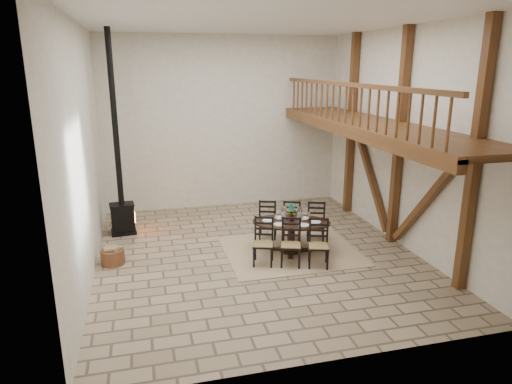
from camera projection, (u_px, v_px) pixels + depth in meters
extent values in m
plane|color=tan|center=(257.00, 255.00, 10.35)|extent=(8.00, 8.00, 0.00)
cube|color=white|center=(223.00, 123.00, 13.41)|extent=(7.00, 0.02, 5.00)
cube|color=white|center=(334.00, 196.00, 5.95)|extent=(7.00, 0.02, 5.00)
cube|color=white|center=(83.00, 153.00, 8.85)|extent=(0.02, 8.00, 5.00)
cube|color=white|center=(404.00, 139.00, 10.51)|extent=(0.02, 8.00, 5.00)
cube|color=white|center=(257.00, 21.00, 9.01)|extent=(7.00, 8.00, 0.02)
cube|color=brown|center=(475.00, 161.00, 8.15)|extent=(0.18, 0.18, 5.00)
cube|color=brown|center=(399.00, 139.00, 10.48)|extent=(0.18, 0.18, 5.00)
cube|color=brown|center=(351.00, 126.00, 12.82)|extent=(0.18, 0.18, 5.00)
cube|color=brown|center=(427.00, 200.00, 9.61)|extent=(0.14, 2.16, 2.54)
cube|color=brown|center=(370.00, 174.00, 11.95)|extent=(0.14, 2.16, 2.54)
cube|color=brown|center=(400.00, 126.00, 10.40)|extent=(0.20, 7.80, 0.20)
cube|color=brown|center=(373.00, 125.00, 10.23)|extent=(1.60, 7.80, 0.12)
cube|color=brown|center=(345.00, 131.00, 10.09)|extent=(0.18, 7.80, 0.22)
cube|color=brown|center=(347.00, 84.00, 9.82)|extent=(0.09, 7.60, 0.09)
cube|color=brown|center=(346.00, 104.00, 9.93)|extent=(0.06, 7.60, 0.86)
cube|color=tan|center=(291.00, 251.00, 10.53)|extent=(3.00, 2.50, 0.02)
ellipsoid|color=black|center=(291.00, 222.00, 10.35)|extent=(2.03, 1.60, 0.04)
cylinder|color=black|center=(291.00, 237.00, 10.44)|extent=(0.18, 0.18, 0.65)
cylinder|color=black|center=(291.00, 249.00, 10.52)|extent=(0.55, 0.55, 0.06)
cube|color=#A08B49|center=(263.00, 244.00, 9.71)|extent=(0.54, 0.53, 0.04)
cube|color=black|center=(263.00, 255.00, 9.78)|extent=(0.52, 0.52, 0.45)
cube|color=black|center=(264.00, 229.00, 9.81)|extent=(0.36, 0.16, 0.59)
cube|color=#A08B49|center=(291.00, 245.00, 9.66)|extent=(0.54, 0.53, 0.04)
cube|color=black|center=(291.00, 256.00, 9.73)|extent=(0.52, 0.52, 0.45)
cube|color=black|center=(291.00, 230.00, 9.77)|extent=(0.36, 0.16, 0.59)
cube|color=#A08B49|center=(319.00, 246.00, 9.61)|extent=(0.54, 0.53, 0.04)
cube|color=black|center=(318.00, 257.00, 9.68)|extent=(0.52, 0.52, 0.45)
cube|color=black|center=(319.00, 231.00, 9.72)|extent=(0.36, 0.16, 0.59)
cube|color=#A08B49|center=(268.00, 220.00, 11.21)|extent=(0.54, 0.53, 0.04)
cube|color=black|center=(268.00, 230.00, 11.27)|extent=(0.52, 0.52, 0.45)
cube|color=black|center=(267.00, 212.00, 10.96)|extent=(0.36, 0.16, 0.59)
cube|color=#A08B49|center=(292.00, 221.00, 11.16)|extent=(0.54, 0.53, 0.04)
cube|color=black|center=(291.00, 230.00, 11.23)|extent=(0.52, 0.52, 0.45)
cube|color=black|center=(292.00, 213.00, 10.91)|extent=(0.36, 0.16, 0.59)
cube|color=#A08B49|center=(316.00, 222.00, 11.11)|extent=(0.54, 0.53, 0.04)
cube|color=black|center=(315.00, 231.00, 11.18)|extent=(0.52, 0.52, 0.45)
cube|color=black|center=(316.00, 213.00, 10.86)|extent=(0.36, 0.16, 0.59)
cube|color=white|center=(291.00, 221.00, 10.34)|extent=(1.51, 1.10, 0.01)
cube|color=white|center=(292.00, 218.00, 10.32)|extent=(0.93, 0.57, 0.18)
cylinder|color=white|center=(284.00, 214.00, 10.31)|extent=(0.12, 0.12, 0.34)
cylinder|color=white|center=(299.00, 214.00, 10.28)|extent=(0.12, 0.12, 0.34)
cylinder|color=white|center=(284.00, 218.00, 10.33)|extent=(0.06, 0.06, 0.16)
cylinder|color=white|center=(299.00, 218.00, 10.30)|extent=(0.06, 0.06, 0.16)
imported|color=#4C723F|center=(292.00, 212.00, 10.33)|extent=(0.25, 0.21, 0.41)
cube|color=black|center=(124.00, 231.00, 11.66)|extent=(0.65, 0.52, 0.09)
cube|color=black|center=(123.00, 218.00, 11.56)|extent=(0.60, 0.47, 0.65)
cube|color=#FF590C|center=(134.00, 216.00, 11.65)|extent=(0.04, 0.26, 0.26)
cube|color=black|center=(122.00, 205.00, 11.46)|extent=(0.64, 0.51, 0.04)
cylinder|color=black|center=(115.00, 120.00, 10.89)|extent=(0.14, 0.14, 4.21)
cylinder|color=brown|center=(113.00, 257.00, 9.83)|extent=(0.50, 0.50, 0.33)
cube|color=#9B7156|center=(112.00, 248.00, 9.78)|extent=(0.27, 0.27, 0.10)
cube|color=#9B7156|center=(112.00, 256.00, 9.77)|extent=(0.33, 0.24, 0.42)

